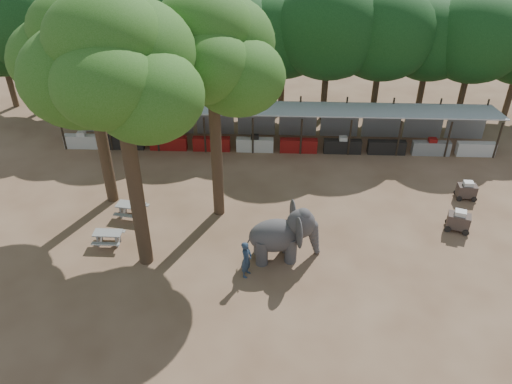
{
  "coord_description": "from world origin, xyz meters",
  "views": [
    {
      "loc": [
        -0.15,
        -15.52,
        15.46
      ],
      "look_at": [
        -1.0,
        5.0,
        2.0
      ],
      "focal_mm": 35.0,
      "sensor_mm": 36.0,
      "label": 1
    }
  ],
  "objects_px": {
    "picnic_table_far": "(131,209)",
    "cart_back": "(467,190)",
    "elephant": "(284,234)",
    "handler": "(246,259)",
    "yard_tree_center": "(114,68)",
    "picnic_table_near": "(108,236)",
    "yard_tree_back": "(209,53)",
    "yard_tree_left": "(84,51)",
    "cart_front": "(459,221)"
  },
  "relations": [
    {
      "from": "yard_tree_back",
      "to": "picnic_table_far",
      "type": "bearing_deg",
      "value": -170.66
    },
    {
      "from": "yard_tree_left",
      "to": "yard_tree_center",
      "type": "relative_size",
      "value": 0.92
    },
    {
      "from": "cart_back",
      "to": "picnic_table_near",
      "type": "bearing_deg",
      "value": -163.17
    },
    {
      "from": "picnic_table_far",
      "to": "cart_back",
      "type": "relative_size",
      "value": 1.49
    },
    {
      "from": "yard_tree_left",
      "to": "cart_front",
      "type": "bearing_deg",
      "value": -6.86
    },
    {
      "from": "handler",
      "to": "yard_tree_back",
      "type": "bearing_deg",
      "value": 40.59
    },
    {
      "from": "yard_tree_left",
      "to": "picnic_table_far",
      "type": "distance_m",
      "value": 8.06
    },
    {
      "from": "yard_tree_center",
      "to": "yard_tree_back",
      "type": "height_order",
      "value": "yard_tree_center"
    },
    {
      "from": "yard_tree_left",
      "to": "cart_front",
      "type": "xyz_separation_m",
      "value": [
        18.31,
        -2.2,
        -7.63
      ]
    },
    {
      "from": "yard_tree_center",
      "to": "picnic_table_near",
      "type": "bearing_deg",
      "value": 153.42
    },
    {
      "from": "picnic_table_far",
      "to": "handler",
      "type": "bearing_deg",
      "value": -24.89
    },
    {
      "from": "yard_tree_center",
      "to": "picnic_table_far",
      "type": "distance_m",
      "value": 9.42
    },
    {
      "from": "yard_tree_center",
      "to": "yard_tree_back",
      "type": "distance_m",
      "value": 5.04
    },
    {
      "from": "elephant",
      "to": "handler",
      "type": "xyz_separation_m",
      "value": [
        -1.66,
        -1.37,
        -0.4
      ]
    },
    {
      "from": "handler",
      "to": "picnic_table_near",
      "type": "bearing_deg",
      "value": 94.02
    },
    {
      "from": "handler",
      "to": "cart_back",
      "type": "bearing_deg",
      "value": -40.27
    },
    {
      "from": "cart_front",
      "to": "yard_tree_left",
      "type": "bearing_deg",
      "value": -169.29
    },
    {
      "from": "elephant",
      "to": "cart_back",
      "type": "relative_size",
      "value": 3.12
    },
    {
      "from": "handler",
      "to": "cart_back",
      "type": "relative_size",
      "value": 1.62
    },
    {
      "from": "yard_tree_center",
      "to": "picnic_table_near",
      "type": "distance_m",
      "value": 9.03
    },
    {
      "from": "yard_tree_left",
      "to": "handler",
      "type": "distance_m",
      "value": 12.28
    },
    {
      "from": "yard_tree_center",
      "to": "cart_front",
      "type": "relative_size",
      "value": 8.8
    },
    {
      "from": "cart_back",
      "to": "elephant",
      "type": "bearing_deg",
      "value": -149.64
    },
    {
      "from": "yard_tree_back",
      "to": "cart_front",
      "type": "xyz_separation_m",
      "value": [
        12.31,
        -1.2,
        -7.97
      ]
    },
    {
      "from": "yard_tree_center",
      "to": "cart_front",
      "type": "height_order",
      "value": "yard_tree_center"
    },
    {
      "from": "picnic_table_near",
      "to": "cart_front",
      "type": "bearing_deg",
      "value": 6.49
    },
    {
      "from": "cart_front",
      "to": "yard_tree_center",
      "type": "bearing_deg",
      "value": -152.07
    },
    {
      "from": "cart_front",
      "to": "cart_back",
      "type": "height_order",
      "value": "cart_front"
    },
    {
      "from": "picnic_table_far",
      "to": "yard_tree_back",
      "type": "bearing_deg",
      "value": 18.65
    },
    {
      "from": "yard_tree_left",
      "to": "elephant",
      "type": "xyz_separation_m",
      "value": [
        9.53,
        -4.62,
        -6.88
      ]
    },
    {
      "from": "elephant",
      "to": "yard_tree_left",
      "type": "bearing_deg",
      "value": 144.47
    },
    {
      "from": "yard_tree_left",
      "to": "handler",
      "type": "height_order",
      "value": "yard_tree_left"
    },
    {
      "from": "yard_tree_center",
      "to": "cart_back",
      "type": "relative_size",
      "value": 10.67
    },
    {
      "from": "yard_tree_center",
      "to": "picnic_table_far",
      "type": "relative_size",
      "value": 7.15
    },
    {
      "from": "yard_tree_center",
      "to": "elephant",
      "type": "distance_m",
      "value": 10.25
    },
    {
      "from": "yard_tree_left",
      "to": "yard_tree_back",
      "type": "relative_size",
      "value": 0.97
    },
    {
      "from": "yard_tree_back",
      "to": "picnic_table_near",
      "type": "xyz_separation_m",
      "value": [
        -4.95,
        -3.02,
        -8.1
      ]
    },
    {
      "from": "picnic_table_near",
      "to": "picnic_table_far",
      "type": "xyz_separation_m",
      "value": [
        0.55,
        2.3,
        0.04
      ]
    },
    {
      "from": "yard_tree_back",
      "to": "cart_back",
      "type": "height_order",
      "value": "yard_tree_back"
    },
    {
      "from": "picnic_table_far",
      "to": "cart_front",
      "type": "relative_size",
      "value": 1.23
    },
    {
      "from": "yard_tree_center",
      "to": "elephant",
      "type": "relative_size",
      "value": 3.42
    },
    {
      "from": "elephant",
      "to": "picnic_table_near",
      "type": "relative_size",
      "value": 2.57
    },
    {
      "from": "elephant",
      "to": "cart_back",
      "type": "xyz_separation_m",
      "value": [
        10.09,
        5.33,
        -0.79
      ]
    },
    {
      "from": "yard_tree_center",
      "to": "picnic_table_far",
      "type": "xyz_separation_m",
      "value": [
        -1.4,
        3.28,
        -8.72
      ]
    },
    {
      "from": "yard_tree_back",
      "to": "picnic_table_far",
      "type": "relative_size",
      "value": 6.74
    },
    {
      "from": "yard_tree_center",
      "to": "picnic_table_far",
      "type": "bearing_deg",
      "value": 113.11
    },
    {
      "from": "picnic_table_near",
      "to": "cart_front",
      "type": "height_order",
      "value": "cart_front"
    },
    {
      "from": "yard_tree_center",
      "to": "yard_tree_back",
      "type": "bearing_deg",
      "value": 53.14
    },
    {
      "from": "elephant",
      "to": "cart_back",
      "type": "distance_m",
      "value": 11.44
    },
    {
      "from": "yard_tree_left",
      "to": "elephant",
      "type": "bearing_deg",
      "value": -25.85
    }
  ]
}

